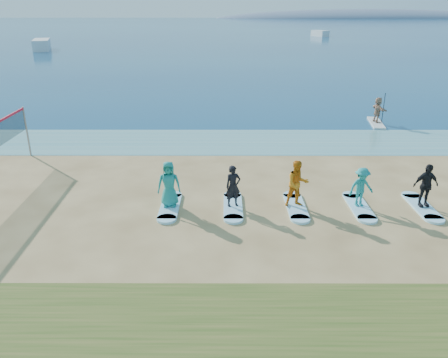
{
  "coord_description": "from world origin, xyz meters",
  "views": [
    {
      "loc": [
        -1.09,
        -13.05,
        7.05
      ],
      "look_at": [
        -1.12,
        2.0,
        1.1
      ],
      "focal_mm": 35.0,
      "sensor_mm": 36.0,
      "label": 1
    }
  ],
  "objects_px": {
    "boat_offshore_b": "(320,36)",
    "student_3": "(361,187)",
    "student_2": "(297,184)",
    "paddleboard": "(376,123)",
    "student_1": "(233,186)",
    "student_0": "(169,184)",
    "paddleboarder": "(378,110)",
    "surfboard_0": "(170,206)",
    "student_4": "(426,185)",
    "surfboard_2": "(296,207)",
    "surfboard_3": "(359,207)",
    "surfboard_4": "(422,207)",
    "boat_offshore_a": "(43,50)",
    "surfboard_1": "(233,207)"
  },
  "relations": [
    {
      "from": "student_2",
      "to": "boat_offshore_b",
      "type": "bearing_deg",
      "value": 67.53
    },
    {
      "from": "boat_offshore_b",
      "to": "student_0",
      "type": "xyz_separation_m",
      "value": [
        -26.31,
        -102.3,
        0.96
      ]
    },
    {
      "from": "boat_offshore_a",
      "to": "boat_offshore_b",
      "type": "xyz_separation_m",
      "value": [
        56.25,
        37.91,
        0.0
      ]
    },
    {
      "from": "student_4",
      "to": "paddleboard",
      "type": "bearing_deg",
      "value": 71.58
    },
    {
      "from": "boat_offshore_a",
      "to": "surfboard_3",
      "type": "xyz_separation_m",
      "value": [
        37.06,
        -64.4,
        0.04
      ]
    },
    {
      "from": "surfboard_0",
      "to": "student_0",
      "type": "bearing_deg",
      "value": 0.0
    },
    {
      "from": "paddleboarder",
      "to": "surfboard_3",
      "type": "xyz_separation_m",
      "value": [
        -4.73,
        -12.69,
        -0.88
      ]
    },
    {
      "from": "student_1",
      "to": "student_4",
      "type": "distance_m",
      "value": 7.11
    },
    {
      "from": "boat_offshore_b",
      "to": "student_3",
      "type": "height_order",
      "value": "student_3"
    },
    {
      "from": "paddleboard",
      "to": "student_1",
      "type": "relative_size",
      "value": 1.9
    },
    {
      "from": "boat_offshore_b",
      "to": "student_1",
      "type": "xyz_separation_m",
      "value": [
        -23.94,
        -102.3,
        0.88
      ]
    },
    {
      "from": "paddleboarder",
      "to": "student_3",
      "type": "bearing_deg",
      "value": 146.89
    },
    {
      "from": "paddleboarder",
      "to": "surfboard_4",
      "type": "distance_m",
      "value": 12.94
    },
    {
      "from": "student_0",
      "to": "student_4",
      "type": "relative_size",
      "value": 1.05
    },
    {
      "from": "paddleboard",
      "to": "surfboard_0",
      "type": "xyz_separation_m",
      "value": [
        -11.85,
        -12.69,
        -0.01
      ]
    },
    {
      "from": "boat_offshore_a",
      "to": "surfboard_1",
      "type": "xyz_separation_m",
      "value": [
        32.31,
        -64.4,
        0.04
      ]
    },
    {
      "from": "surfboard_1",
      "to": "paddleboard",
      "type": "bearing_deg",
      "value": 53.25
    },
    {
      "from": "student_1",
      "to": "surfboard_4",
      "type": "relative_size",
      "value": 0.72
    },
    {
      "from": "boat_offshore_a",
      "to": "surfboard_2",
      "type": "distance_m",
      "value": 73.14
    },
    {
      "from": "boat_offshore_a",
      "to": "student_4",
      "type": "height_order",
      "value": "student_4"
    },
    {
      "from": "student_0",
      "to": "student_1",
      "type": "bearing_deg",
      "value": -3.0
    },
    {
      "from": "boat_offshore_b",
      "to": "surfboard_4",
      "type": "xyz_separation_m",
      "value": [
        -16.82,
        -102.3,
        0.04
      ]
    },
    {
      "from": "student_0",
      "to": "surfboard_0",
      "type": "bearing_deg",
      "value": 0.0
    },
    {
      "from": "paddleboard",
      "to": "surfboard_4",
      "type": "relative_size",
      "value": 1.36
    },
    {
      "from": "student_0",
      "to": "surfboard_2",
      "type": "relative_size",
      "value": 0.79
    },
    {
      "from": "paddleboarder",
      "to": "surfboard_0",
      "type": "relative_size",
      "value": 0.73
    },
    {
      "from": "boat_offshore_a",
      "to": "surfboard_4",
      "type": "bearing_deg",
      "value": -76.47
    },
    {
      "from": "surfboard_0",
      "to": "surfboard_3",
      "type": "xyz_separation_m",
      "value": [
        7.11,
        0.0,
        0.0
      ]
    },
    {
      "from": "student_2",
      "to": "student_3",
      "type": "xyz_separation_m",
      "value": [
        2.37,
        0.0,
        -0.13
      ]
    },
    {
      "from": "surfboard_4",
      "to": "paddleboard",
      "type": "bearing_deg",
      "value": 79.46
    },
    {
      "from": "surfboard_2",
      "to": "surfboard_4",
      "type": "height_order",
      "value": "same"
    },
    {
      "from": "surfboard_1",
      "to": "student_4",
      "type": "height_order",
      "value": "student_4"
    },
    {
      "from": "paddleboarder",
      "to": "surfboard_0",
      "type": "bearing_deg",
      "value": 124.31
    },
    {
      "from": "student_2",
      "to": "surfboard_3",
      "type": "relative_size",
      "value": 0.8
    },
    {
      "from": "student_1",
      "to": "boat_offshore_a",
      "type": "bearing_deg",
      "value": 98.79
    },
    {
      "from": "boat_offshore_b",
      "to": "surfboard_3",
      "type": "distance_m",
      "value": 104.09
    },
    {
      "from": "boat_offshore_b",
      "to": "student_4",
      "type": "xyz_separation_m",
      "value": [
        -16.82,
        -102.3,
        0.92
      ]
    },
    {
      "from": "paddleboard",
      "to": "surfboard_4",
      "type": "bearing_deg",
      "value": -91.89
    },
    {
      "from": "student_0",
      "to": "student_2",
      "type": "xyz_separation_m",
      "value": [
        4.74,
        0.0,
        0.01
      ]
    },
    {
      "from": "student_2",
      "to": "student_3",
      "type": "bearing_deg",
      "value": -10.57
    },
    {
      "from": "surfboard_0",
      "to": "boat_offshore_a",
      "type": "bearing_deg",
      "value": 114.94
    },
    {
      "from": "paddleboard",
      "to": "surfboard_2",
      "type": "height_order",
      "value": "paddleboard"
    },
    {
      "from": "surfboard_2",
      "to": "student_4",
      "type": "bearing_deg",
      "value": 0.0
    },
    {
      "from": "boat_offshore_a",
      "to": "student_1",
      "type": "distance_m",
      "value": 72.05
    },
    {
      "from": "paddleboard",
      "to": "boat_offshore_b",
      "type": "height_order",
      "value": "boat_offshore_b"
    },
    {
      "from": "student_2",
      "to": "surfboard_2",
      "type": "bearing_deg",
      "value": 0.0
    },
    {
      "from": "surfboard_2",
      "to": "student_4",
      "type": "height_order",
      "value": "student_4"
    },
    {
      "from": "student_0",
      "to": "student_4",
      "type": "xyz_separation_m",
      "value": [
        9.49,
        0.0,
        -0.04
      ]
    },
    {
      "from": "paddleboard",
      "to": "surfboard_2",
      "type": "relative_size",
      "value": 1.36
    },
    {
      "from": "paddleboarder",
      "to": "boat_offshore_b",
      "type": "relative_size",
      "value": 0.31
    }
  ]
}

